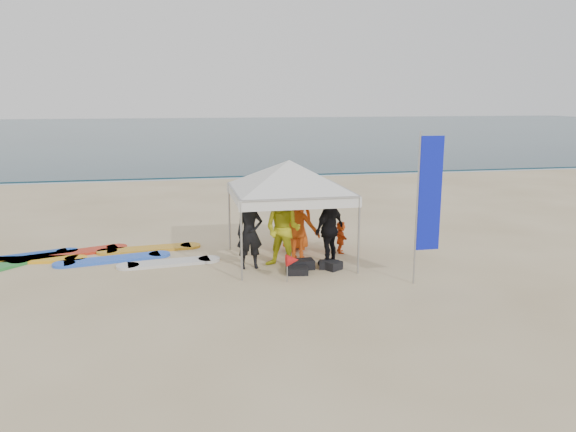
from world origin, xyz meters
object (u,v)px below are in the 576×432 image
(person_seated, at_px, (341,237))
(marker_pennant, at_px, (292,260))
(person_orange_a, at_px, (298,225))
(person_orange_b, at_px, (295,216))
(surfboard_spread, at_px, (78,259))
(person_yellow, at_px, (283,229))
(canopy_tent, at_px, (289,161))
(person_black_b, at_px, (329,229))
(person_black_a, at_px, (250,233))
(feather_flag, at_px, (428,196))

(person_seated, bearing_deg, marker_pennant, 150.25)
(person_orange_a, height_order, person_orange_b, person_orange_b)
(person_orange_a, bearing_deg, surfboard_spread, 14.02)
(surfboard_spread, bearing_deg, person_yellow, -18.10)
(marker_pennant, bearing_deg, canopy_tent, 80.82)
(person_black_b, distance_m, marker_pennant, 1.63)
(person_black_a, relative_size, person_orange_a, 0.99)
(person_black_a, distance_m, feather_flag, 4.20)
(person_black_b, bearing_deg, marker_pennant, 3.69)
(person_yellow, distance_m, feather_flag, 3.48)
(canopy_tent, bearing_deg, person_seated, 16.98)
(person_orange_b, distance_m, person_seated, 1.33)
(person_black_b, distance_m, canopy_tent, 1.91)
(person_seated, xyz_separation_m, feather_flag, (1.09, -2.73, 1.53))
(person_orange_a, xyz_separation_m, feather_flag, (2.31, -2.43, 1.09))
(surfboard_spread, bearing_deg, person_black_a, -20.15)
(person_orange_a, height_order, person_black_b, person_black_b)
(person_orange_b, distance_m, marker_pennant, 2.75)
(person_black_b, xyz_separation_m, canopy_tent, (-0.87, 0.56, 1.61))
(person_black_a, distance_m, canopy_tent, 2.00)
(person_yellow, distance_m, person_orange_b, 1.64)
(person_seated, height_order, surfboard_spread, person_seated)
(person_orange_a, bearing_deg, person_seated, -142.23)
(person_orange_a, relative_size, person_orange_b, 0.93)
(person_black_a, bearing_deg, canopy_tent, 19.04)
(person_orange_a, xyz_separation_m, person_black_b, (0.62, -0.70, 0.04))
(person_black_b, distance_m, person_orange_b, 1.63)
(canopy_tent, distance_m, marker_pennant, 2.61)
(surfboard_spread, bearing_deg, person_orange_b, -1.04)
(person_black_a, bearing_deg, person_orange_a, 20.57)
(person_orange_b, distance_m, canopy_tent, 1.90)
(person_black_a, height_order, marker_pennant, person_black_a)
(canopy_tent, xyz_separation_m, feather_flag, (2.56, -2.29, -0.56))
(person_black_b, distance_m, feather_flag, 2.63)
(person_yellow, bearing_deg, person_orange_a, 85.05)
(surfboard_spread, bearing_deg, canopy_tent, -11.85)
(person_seated, bearing_deg, feather_flag, -148.35)
(canopy_tent, bearing_deg, marker_pennant, -99.18)
(person_yellow, relative_size, feather_flag, 0.56)
(marker_pennant, bearing_deg, person_orange_a, 73.77)
(canopy_tent, bearing_deg, person_black_b, -32.57)
(marker_pennant, bearing_deg, person_seated, 50.41)
(feather_flag, distance_m, marker_pennant, 3.24)
(person_black_a, relative_size, marker_pennant, 2.67)
(marker_pennant, bearing_deg, person_black_a, 122.67)
(person_yellow, xyz_separation_m, person_black_b, (1.13, -0.03, -0.03))
(person_black_a, xyz_separation_m, person_black_b, (1.92, -0.12, 0.04))
(person_orange_a, bearing_deg, marker_pennant, 97.60)
(person_yellow, xyz_separation_m, feather_flag, (2.82, -1.76, 1.02))
(person_orange_a, bearing_deg, canopy_tent, 53.74)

